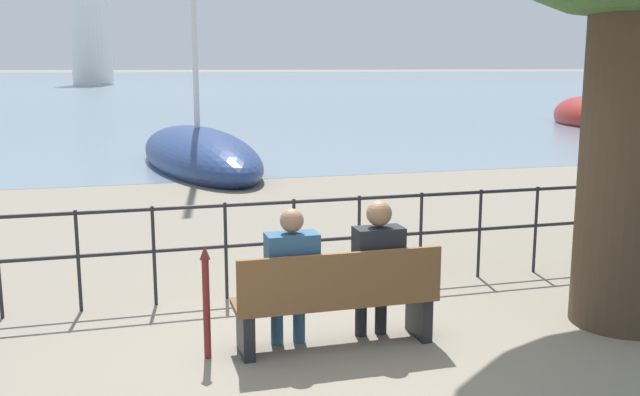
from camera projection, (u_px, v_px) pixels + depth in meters
name	position (u px, v px, depth m)	size (l,w,h in m)	color
ground_plane	(335.00, 345.00, 6.39)	(1000.00, 1000.00, 0.00)	gray
harbor_water	(127.00, 77.00, 157.48)	(600.00, 300.00, 0.01)	slate
park_bench	(337.00, 301.00, 6.25)	(1.81, 0.45, 0.90)	brown
seated_person_left	(291.00, 273.00, 6.17)	(0.45, 0.35, 1.27)	navy
seated_person_right	(377.00, 264.00, 6.37)	(0.43, 0.35, 1.30)	black
promenade_railing	(294.00, 231.00, 7.72)	(10.47, 0.04, 1.05)	black
closed_umbrella	(206.00, 296.00, 5.99)	(0.09, 0.09, 0.99)	maroon
sailboat_0	(198.00, 154.00, 17.54)	(3.20, 7.95, 11.04)	navy
sailboat_2	(587.00, 115.00, 30.68)	(4.29, 6.28, 12.00)	maroon
harbor_lighthouse	(89.00, 2.00, 92.85)	(5.25, 5.25, 22.96)	white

